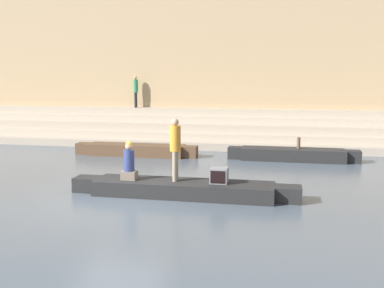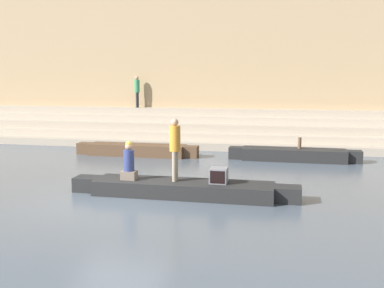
# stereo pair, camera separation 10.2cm
# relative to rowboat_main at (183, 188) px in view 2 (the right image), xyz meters

# --- Properties ---
(ground_plane) EXTENTS (120.00, 120.00, 0.00)m
(ground_plane) POSITION_rel_rowboat_main_xyz_m (-1.67, -0.78, -0.23)
(ground_plane) COLOR #4C5660
(ghat_steps) EXTENTS (36.00, 3.59, 1.74)m
(ghat_steps) POSITION_rel_rowboat_main_xyz_m (-1.67, 10.30, 0.41)
(ghat_steps) COLOR tan
(ghat_steps) RESTS_ON ground
(back_wall) EXTENTS (34.20, 1.28, 8.09)m
(back_wall) POSITION_rel_rowboat_main_xyz_m (-1.67, 12.21, 3.79)
(back_wall) COLOR tan
(back_wall) RESTS_ON ground
(rowboat_main) EXTENTS (6.53, 1.28, 0.42)m
(rowboat_main) POSITION_rel_rowboat_main_xyz_m (0.00, 0.00, 0.00)
(rowboat_main) COLOR black
(rowboat_main) RESTS_ON ground
(person_standing) EXTENTS (0.31, 0.31, 1.77)m
(person_standing) POSITION_rel_rowboat_main_xyz_m (-0.24, 0.04, 1.23)
(person_standing) COLOR gray
(person_standing) RESTS_ON rowboat_main
(person_rowing) EXTENTS (0.43, 0.34, 1.12)m
(person_rowing) POSITION_rel_rowboat_main_xyz_m (-1.58, -0.07, 0.66)
(person_rowing) COLOR #756656
(person_rowing) RESTS_ON rowboat_main
(tv_set) EXTENTS (0.48, 0.49, 0.42)m
(tv_set) POSITION_rel_rowboat_main_xyz_m (1.01, 0.04, 0.41)
(tv_set) COLOR slate
(tv_set) RESTS_ON rowboat_main
(moored_boat_shore) EXTENTS (5.40, 1.01, 0.49)m
(moored_boat_shore) POSITION_rel_rowboat_main_xyz_m (-3.53, 6.19, 0.03)
(moored_boat_shore) COLOR brown
(moored_boat_shore) RESTS_ON ground
(moored_boat_distant) EXTENTS (5.26, 1.01, 0.49)m
(moored_boat_distant) POSITION_rel_rowboat_main_xyz_m (3.11, 6.36, 0.03)
(moored_boat_distant) COLOR black
(moored_boat_distant) RESTS_ON ground
(mooring_post) EXTENTS (0.14, 0.14, 0.94)m
(mooring_post) POSITION_rel_rowboat_main_xyz_m (3.33, 6.47, 0.25)
(mooring_post) COLOR brown
(mooring_post) RESTS_ON ground
(person_on_steps) EXTENTS (0.28, 0.28, 1.70)m
(person_on_steps) POSITION_rel_rowboat_main_xyz_m (-5.22, 11.25, 2.52)
(person_on_steps) COLOR #28282D
(person_on_steps) RESTS_ON ghat_steps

